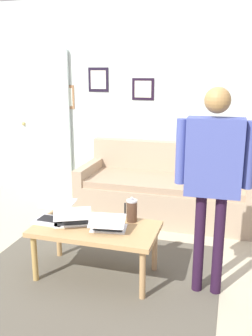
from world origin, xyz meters
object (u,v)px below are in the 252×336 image
at_px(laptop_right, 54,214).
at_px(person_standing, 213,167).
at_px(french_press, 132,211).
at_px(laptop_center, 73,219).
at_px(couch, 166,192).
at_px(coffee_table, 96,232).
at_px(laptop_left, 108,226).
at_px(interior_door, 44,124).

height_order(laptop_right, person_standing, person_standing).
bearing_deg(french_press, laptop_right, 12.46).
height_order(laptop_center, person_standing, person_standing).
xyz_separation_m(french_press, person_standing, (-0.69, 0.18, 0.49)).
height_order(couch, person_standing, person_standing).
bearing_deg(coffee_table, french_press, -142.99).
xyz_separation_m(laptop_center, laptop_right, (0.21, -0.05, 0.00)).
bearing_deg(laptop_right, couch, -116.44).
bearing_deg(laptop_left, laptop_right, -8.63).
distance_m(interior_door, couch, 2.08).
height_order(interior_door, laptop_left, interior_door).
height_order(coffee_table, laptop_center, laptop_center).
xyz_separation_m(couch, person_standing, (-0.62, 1.54, 0.76)).
relative_size(interior_door, couch, 0.98).
xyz_separation_m(interior_door, laptop_right, (-1.14, 1.98, -0.51)).
distance_m(laptop_center, french_press, 0.52).
height_order(couch, coffee_table, couch).
distance_m(interior_door, person_standing, 3.22).
bearing_deg(laptop_left, couch, -97.31).
height_order(couch, laptop_right, couch).
bearing_deg(couch, laptop_right, 63.56).
bearing_deg(french_press, couch, -92.73).
height_order(coffee_table, laptop_right, laptop_right).
relative_size(interior_door, person_standing, 1.24).
xyz_separation_m(laptop_right, french_press, (-0.69, -0.15, 0.06)).
xyz_separation_m(laptop_center, person_standing, (-1.17, -0.03, 0.55)).
bearing_deg(french_press, interior_door, -44.97).
bearing_deg(coffee_table, laptop_right, -6.73).
distance_m(couch, laptop_center, 1.67).
relative_size(laptop_left, laptop_right, 0.88).
height_order(interior_door, person_standing, interior_door).
xyz_separation_m(couch, laptop_left, (0.21, 1.60, 0.20)).
height_order(laptop_center, french_press, french_press).
height_order(coffee_table, person_standing, person_standing).
bearing_deg(laptop_left, person_standing, -176.10).
xyz_separation_m(coffee_table, laptop_center, (0.21, 0.00, 0.10)).
distance_m(laptop_center, laptop_right, 0.22).
distance_m(couch, person_standing, 1.83).
distance_m(laptop_left, laptop_right, 0.55).
distance_m(couch, laptop_left, 1.62).
bearing_deg(laptop_right, interior_door, -60.04).
xyz_separation_m(laptop_left, french_press, (-0.14, -0.24, 0.06)).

